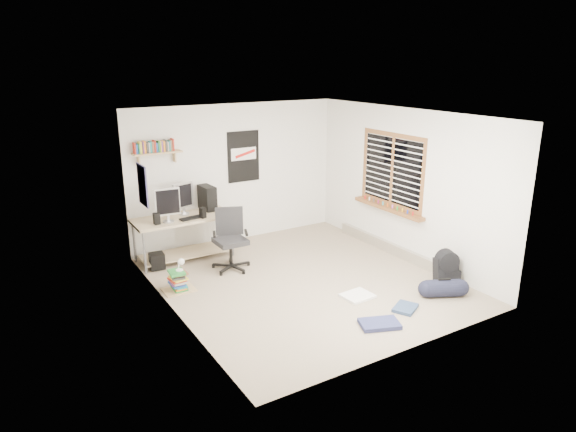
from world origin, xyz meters
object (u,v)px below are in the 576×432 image
office_chair (230,240)px  book_stack (178,281)px  backpack (446,272)px  duffel_bag (444,287)px  desk (184,238)px

office_chair → book_stack: office_chair is taller
backpack → office_chair: bearing=159.6°
office_chair → book_stack: 1.11m
backpack → duffel_bag: size_ratio=0.89×
desk → book_stack: 1.27m
duffel_bag → book_stack: bearing=172.4°
backpack → book_stack: 3.95m
backpack → book_stack: size_ratio=0.91×
desk → book_stack: bearing=-132.6°
book_stack → desk: bearing=65.5°
duffel_bag → office_chair: bearing=157.6°
backpack → duffel_bag: backpack is taller
office_chair → backpack: 3.33m
desk → duffel_bag: 4.21m
book_stack → office_chair: bearing=18.4°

